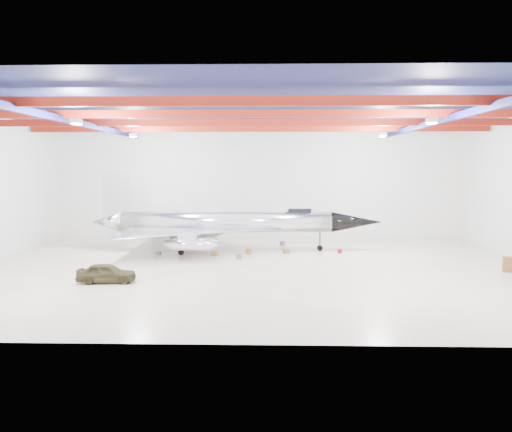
{
  "coord_description": "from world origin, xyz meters",
  "views": [
    {
      "loc": [
        0.93,
        -34.38,
        7.09
      ],
      "look_at": [
        0.0,
        2.0,
        3.54
      ],
      "focal_mm": 35.0,
      "sensor_mm": 36.0,
      "label": 1
    }
  ],
  "objects": [
    {
      "name": "floor",
      "position": [
        0.0,
        0.0,
        0.0
      ],
      "size": [
        40.0,
        40.0,
        0.0
      ],
      "primitive_type": "plane",
      "color": "beige",
      "rests_on": "ground"
    },
    {
      "name": "ceiling_structure",
      "position": [
        0.0,
        0.0,
        10.32
      ],
      "size": [
        39.5,
        29.5,
        1.08
      ],
      "color": "maroon",
      "rests_on": "ceiling"
    },
    {
      "name": "crate_ply",
      "position": [
        -3.4,
        5.13,
        0.17
      ],
      "size": [
        0.6,
        0.55,
        0.34
      ],
      "primitive_type": "cube",
      "rotation": [
        0.0,
        0.0,
        -0.39
      ],
      "color": "olive",
      "rests_on": "floor"
    },
    {
      "name": "parts_bin",
      "position": [
        2.42,
        6.56,
        0.18
      ],
      "size": [
        0.63,
        0.57,
        0.36
      ],
      "primitive_type": "cube",
      "rotation": [
        0.0,
        0.0,
        0.36
      ],
      "color": "olive",
      "rests_on": "floor"
    },
    {
      "name": "wall_back",
      "position": [
        0.0,
        15.0,
        5.5
      ],
      "size": [
        40.0,
        0.0,
        40.0
      ],
      "primitive_type": "plane",
      "rotation": [
        1.57,
        0.0,
        0.0
      ],
      "color": "silver",
      "rests_on": "floor"
    },
    {
      "name": "spares_box",
      "position": [
        2.18,
        10.61,
        0.2
      ],
      "size": [
        0.56,
        0.56,
        0.4
      ],
      "primitive_type": "cylinder",
      "rotation": [
        0.0,
        0.0,
        -0.3
      ],
      "color": "#59595B",
      "rests_on": "floor"
    },
    {
      "name": "ceiling",
      "position": [
        0.0,
        0.0,
        11.0
      ],
      "size": [
        40.0,
        40.0,
        0.0
      ],
      "primitive_type": "plane",
      "rotation": [
        3.14,
        0.0,
        0.0
      ],
      "color": "#0A0F38",
      "rests_on": "wall_back"
    },
    {
      "name": "oil_barrel",
      "position": [
        -0.72,
        6.16,
        0.19
      ],
      "size": [
        0.56,
        0.46,
        0.38
      ],
      "primitive_type": "cube",
      "rotation": [
        0.0,
        0.0,
        0.06
      ],
      "color": "olive",
      "rests_on": "floor"
    },
    {
      "name": "engine_drum",
      "position": [
        -1.37,
        3.73,
        0.2
      ],
      "size": [
        0.57,
        0.57,
        0.39
      ],
      "primitive_type": "cylinder",
      "rotation": [
        0.0,
        0.0,
        0.38
      ],
      "color": "#59595B",
      "rests_on": "floor"
    },
    {
      "name": "crate_small",
      "position": [
        -8.04,
        5.52,
        0.13
      ],
      "size": [
        0.45,
        0.4,
        0.26
      ],
      "primitive_type": "cube",
      "rotation": [
        0.0,
        0.0,
        -0.35
      ],
      "color": "#59595B",
      "rests_on": "floor"
    },
    {
      "name": "desk",
      "position": [
        17.47,
        -0.55,
        0.52
      ],
      "size": [
        1.24,
        0.87,
        1.03
      ],
      "primitive_type": "cube",
      "rotation": [
        0.0,
        0.0,
        -0.3
      ],
      "color": "brown",
      "rests_on": "floor"
    },
    {
      "name": "tool_chest",
      "position": [
        6.84,
        6.66,
        0.17
      ],
      "size": [
        0.48,
        0.48,
        0.33
      ],
      "primitive_type": "cylinder",
      "rotation": [
        0.0,
        0.0,
        -0.36
      ],
      "color": "maroon",
      "rests_on": "floor"
    },
    {
      "name": "jet_aircraft",
      "position": [
        -2.7,
        7.65,
        2.22
      ],
      "size": [
        24.81,
        14.41,
        6.77
      ],
      "rotation": [
        0.0,
        0.0,
        0.02
      ],
      "color": "silver",
      "rests_on": "floor"
    },
    {
      "name": "jeep",
      "position": [
        -9.07,
        -4.37,
        0.61
      ],
      "size": [
        3.66,
        1.7,
        1.21
      ],
      "primitive_type": "imported",
      "rotation": [
        0.0,
        0.0,
        1.65
      ],
      "color": "#34301A",
      "rests_on": "floor"
    }
  ]
}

